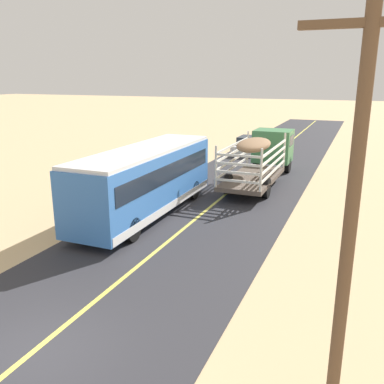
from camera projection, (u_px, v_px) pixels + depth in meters
name	position (u px, v px, depth m)	size (l,w,h in m)	color
ground_plane	(33.00, 353.00, 9.97)	(240.00, 240.00, 0.00)	tan
road_surface	(33.00, 353.00, 9.97)	(8.00, 120.00, 0.02)	#2D2D33
road_centre_line	(32.00, 352.00, 9.96)	(0.16, 117.60, 0.00)	#D8CC4C
livestock_truck	(266.00, 151.00, 26.67)	(2.53, 9.70, 3.02)	#3F7F4C
bus	(146.00, 179.00, 19.55)	(2.54, 10.00, 3.21)	#3872C6
car_far	(248.00, 146.00, 35.64)	(1.80, 4.40, 1.46)	silver
power_pole_near	(352.00, 212.00, 7.04)	(2.20, 0.24, 7.81)	brown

